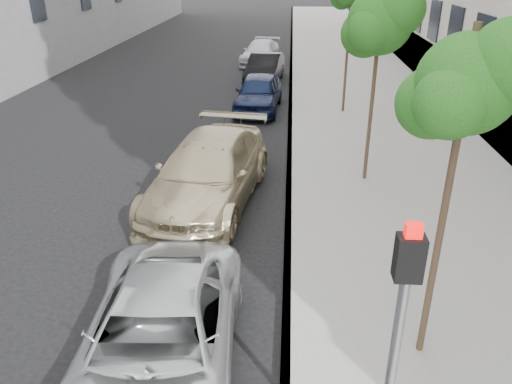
# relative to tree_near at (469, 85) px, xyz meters

# --- Properties ---
(sidewalk) EXTENTS (6.40, 72.00, 0.14)m
(sidewalk) POSITION_rel_tree_near_xyz_m (1.07, 22.50, -4.10)
(sidewalk) COLOR gray
(sidewalk) RESTS_ON ground
(curb) EXTENTS (0.15, 72.00, 0.14)m
(curb) POSITION_rel_tree_near_xyz_m (-2.05, 22.50, -4.10)
(curb) COLOR #9E9B93
(curb) RESTS_ON ground
(tree_near) EXTENTS (1.59, 1.39, 4.82)m
(tree_near) POSITION_rel_tree_near_xyz_m (0.00, 0.00, 0.00)
(tree_near) COLOR #38281C
(tree_near) RESTS_ON sidewalk
(tree_mid) EXTENTS (1.85, 1.65, 4.93)m
(tree_mid) POSITION_rel_tree_near_xyz_m (0.00, 6.50, -0.01)
(tree_mid) COLOR #38281C
(tree_mid) RESTS_ON sidewalk
(signal_pole) EXTENTS (0.24, 0.18, 3.40)m
(signal_pole) POSITION_rel_tree_near_xyz_m (-1.05, -2.33, -1.91)
(signal_pole) COLOR #939699
(signal_pole) RESTS_ON sidewalk
(minivan) EXTENTS (2.46, 4.87, 1.32)m
(minivan) POSITION_rel_tree_near_xyz_m (-3.84, -0.68, -3.51)
(minivan) COLOR #B1B4B6
(minivan) RESTS_ON ground
(suv) EXTENTS (2.97, 5.76, 1.60)m
(suv) POSITION_rel_tree_near_xyz_m (-4.02, 5.05, -3.37)
(suv) COLOR tan
(suv) RESTS_ON ground
(sedan_blue) EXTENTS (1.89, 4.19, 1.40)m
(sedan_blue) POSITION_rel_tree_near_xyz_m (-3.33, 13.41, -3.47)
(sedan_blue) COLOR #0F1733
(sedan_blue) RESTS_ON ground
(sedan_black) EXTENTS (1.86, 4.26, 1.36)m
(sedan_black) POSITION_rel_tree_near_xyz_m (-3.33, 18.12, -3.49)
(sedan_black) COLOR black
(sedan_black) RESTS_ON ground
(sedan_rear) EXTENTS (2.37, 4.56, 1.26)m
(sedan_rear) POSITION_rel_tree_near_xyz_m (-3.80, 22.97, -3.53)
(sedan_rear) COLOR #B3B5BC
(sedan_rear) RESTS_ON ground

